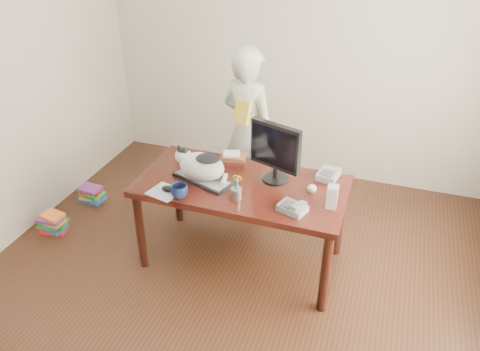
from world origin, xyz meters
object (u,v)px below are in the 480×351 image
Objects in this scene: pen_cup at (236,192)px; calculator at (328,175)px; speaker at (332,197)px; desk at (245,194)px; book_pile_b at (92,194)px; mouse at (168,189)px; coffee_mug at (179,191)px; book_pile_a at (53,223)px; book_stack at (233,158)px; person at (248,131)px; baseball at (312,189)px; phone at (293,208)px; keyboard at (202,179)px; cat at (200,165)px; monitor at (275,150)px.

pen_cup is 0.93× the size of calculator.
speaker is 0.77× the size of calculator.
book_pile_b is at bearing 171.03° from desk.
calculator reaches higher than book_pile_b.
mouse reaches higher than desk.
desk is 6.20× the size of book_pile_b.
coffee_mug is 0.47× the size of book_pile_a.
mouse is (-0.52, -0.07, -0.03)m from pen_cup.
mouse is 0.45× the size of book_stack.
speaker is at bearing 157.02° from person.
calculator is at bearing 32.76° from coffee_mug.
phone is at bearing -105.39° from baseball.
keyboard is 0.12m from cat.
book_pile_a is at bearing -151.57° from monitor.
book_pile_a is (-1.44, -0.14, -0.68)m from keyboard.
cat is at bearing -150.04° from calculator.
cat is 1.64m from book_pile_a.
pen_cup is at bearing 15.84° from coffee_mug.
person is (0.09, 0.87, 0.03)m from keyboard.
desk is 1.01× the size of person.
speaker is at bearing 2.65° from book_pile_a.
monitor is (0.54, 0.18, 0.13)m from cat.
keyboard is 2.04× the size of book_stack.
calculator is at bearing 43.54° from monitor.
speaker is 0.65× the size of book_pile_b.
book_stack reaches higher than calculator.
baseball is at bearing 5.44° from monitor.
book_pile_b is (-2.17, 0.58, -0.71)m from phone.
baseball is at bearing -98.22° from calculator.
mouse is 1.44m from book_pile_a.
desk reaches higher than book_pile_a.
phone is (0.42, -0.02, -0.03)m from pen_cup.
phone is at bearing 5.74° from keyboard.
keyboard is 3.99× the size of coffee_mug.
pen_cup is 0.57m from baseball.
book_stack is at bearing 160.58° from baseball.
cat is 3.65× the size of coffee_mug.
mouse is 0.67× the size of speaker.
desk is 1.82m from book_pile_b.
coffee_mug is at bearing -82.25° from cat.
desk is at bearing 164.69° from phone.
book_stack is at bearing -1.86° from book_pile_b.
desk is 7.14× the size of phone.
baseball is (0.08, 0.28, 0.00)m from phone.
keyboard is at bearing 105.81° from person.
book_pile_b is at bearing -177.74° from cat.
baseball is (-0.17, 0.14, -0.05)m from speaker.
keyboard is (-0.31, -0.14, 0.16)m from desk.
phone reaches higher than mouse.
pen_cup is at bearing -80.11° from book_stack.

